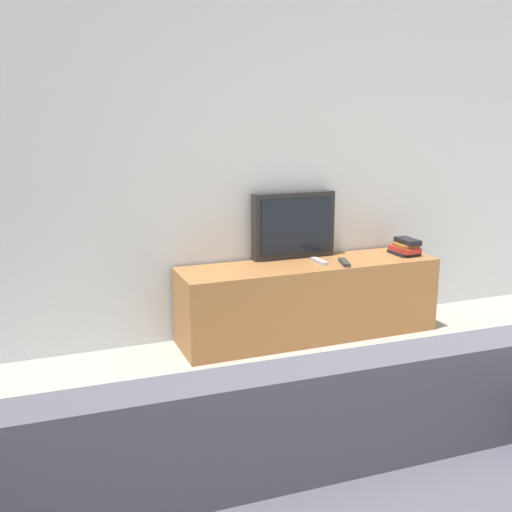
{
  "coord_description": "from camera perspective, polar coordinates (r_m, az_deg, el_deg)",
  "views": [
    {
      "loc": [
        -1.52,
        -0.76,
        1.5
      ],
      "look_at": [
        -0.27,
        2.45,
        0.68
      ],
      "focal_mm": 42.0,
      "sensor_mm": 36.0,
      "label": 1
    }
  ],
  "objects": [
    {
      "name": "television",
      "position": [
        4.15,
        3.62,
        2.93
      ],
      "size": [
        0.59,
        0.09,
        0.46
      ],
      "color": "black",
      "rests_on": "tv_stand"
    },
    {
      "name": "tv_stand",
      "position": [
        4.12,
        5.06,
        -4.17
      ],
      "size": [
        1.79,
        0.45,
        0.52
      ],
      "color": "#9E6638",
      "rests_on": "ground_plane"
    },
    {
      "name": "wall_back",
      "position": [
        4.09,
        0.59,
        10.58
      ],
      "size": [
        9.0,
        0.06,
        2.6
      ],
      "color": "silver",
      "rests_on": "ground_plane"
    },
    {
      "name": "remote_on_stand",
      "position": [
        4.06,
        6.05,
        -0.51
      ],
      "size": [
        0.05,
        0.18,
        0.02
      ],
      "rotation": [
        0.0,
        0.0,
        0.06
      ],
      "color": "#B7B7B7",
      "rests_on": "tv_stand"
    },
    {
      "name": "book_stack",
      "position": [
        4.4,
        14.05,
        0.8
      ],
      "size": [
        0.16,
        0.22,
        0.12
      ],
      "color": "black",
      "rests_on": "tv_stand"
    },
    {
      "name": "remote_secondary",
      "position": [
        4.05,
        8.42,
        -0.61
      ],
      "size": [
        0.1,
        0.19,
        0.02
      ],
      "rotation": [
        0.0,
        0.0,
        -0.29
      ],
      "color": "#2D2D2D",
      "rests_on": "tv_stand"
    }
  ]
}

